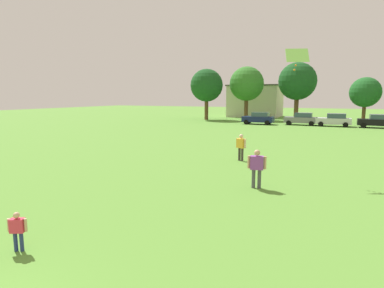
# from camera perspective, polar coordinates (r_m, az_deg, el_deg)

# --- Properties ---
(ground_plane) EXTENTS (160.00, 160.00, 0.00)m
(ground_plane) POSITION_cam_1_polar(r_m,az_deg,el_deg) (32.50, 14.11, 1.39)
(ground_plane) COLOR #568C33
(child_kite_flyer) EXTENTS (0.45, 0.32, 1.04)m
(child_kite_flyer) POSITION_cam_1_polar(r_m,az_deg,el_deg) (9.43, -28.85, -13.09)
(child_kite_flyer) COLOR navy
(child_kite_flyer) RESTS_ON ground
(adult_bystander) EXTENTS (0.79, 0.41, 1.68)m
(adult_bystander) POSITION_cam_1_polar(r_m,az_deg,el_deg) (13.88, 11.55, -3.79)
(adult_bystander) COLOR #4C4C51
(adult_bystander) RESTS_ON ground
(bystander_near_trees) EXTENTS (0.70, 0.52, 1.65)m
(bystander_near_trees) POSITION_cam_1_polar(r_m,az_deg,el_deg) (19.57, 8.79, -0.19)
(bystander_near_trees) COLOR #3F3833
(bystander_near_trees) RESTS_ON ground
(kite) EXTENTS (1.18, 0.83, 1.08)m
(kite) POSITION_cam_1_polar(r_m,az_deg,el_deg) (16.75, 18.34, 14.67)
(kite) COLOR #8CD859
(parked_car_navy_0) EXTENTS (4.30, 2.02, 1.68)m
(parked_car_navy_0) POSITION_cam_1_polar(r_m,az_deg,el_deg) (45.76, 11.87, 4.56)
(parked_car_navy_0) COLOR #141E4C
(parked_car_navy_0) RESTS_ON ground
(parked_car_gray_1) EXTENTS (4.30, 2.02, 1.68)m
(parked_car_gray_1) POSITION_cam_1_polar(r_m,az_deg,el_deg) (46.14, 19.04, 4.31)
(parked_car_gray_1) COLOR slate
(parked_car_gray_1) RESTS_ON ground
(parked_car_silver_2) EXTENTS (4.30, 2.02, 1.68)m
(parked_car_silver_2) POSITION_cam_1_polar(r_m,az_deg,el_deg) (45.66, 24.15, 3.99)
(parked_car_silver_2) COLOR silver
(parked_car_silver_2) RESTS_ON ground
(parked_car_black_3) EXTENTS (4.30, 2.02, 1.68)m
(parked_car_black_3) POSITION_cam_1_polar(r_m,az_deg,el_deg) (45.88, 30.33, 3.58)
(parked_car_black_3) COLOR black
(parked_car_black_3) RESTS_ON ground
(tree_far_left) EXTENTS (5.39, 5.39, 8.40)m
(tree_far_left) POSITION_cam_1_polar(r_m,az_deg,el_deg) (53.65, 2.63, 10.45)
(tree_far_left) COLOR brown
(tree_far_left) RESTS_ON ground
(tree_left) EXTENTS (5.63, 5.63, 8.78)m
(tree_left) POSITION_cam_1_polar(r_m,az_deg,el_deg) (54.28, 9.79, 10.58)
(tree_left) COLOR brown
(tree_left) RESTS_ON ground
(tree_center) EXTENTS (5.92, 5.92, 9.23)m
(tree_center) POSITION_cam_1_polar(r_m,az_deg,el_deg) (53.82, 18.41, 10.61)
(tree_center) COLOR brown
(tree_center) RESTS_ON ground
(tree_right) EXTENTS (4.23, 4.23, 6.59)m
(tree_right) POSITION_cam_1_polar(r_m,az_deg,el_deg) (51.71, 28.68, 8.13)
(tree_right) COLOR brown
(tree_right) RESTS_ON ground
(house_left) EXTENTS (9.66, 8.49, 6.04)m
(house_left) POSITION_cam_1_polar(r_m,az_deg,el_deg) (63.19, 11.35, 7.61)
(house_left) COLOR beige
(house_left) RESTS_ON ground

